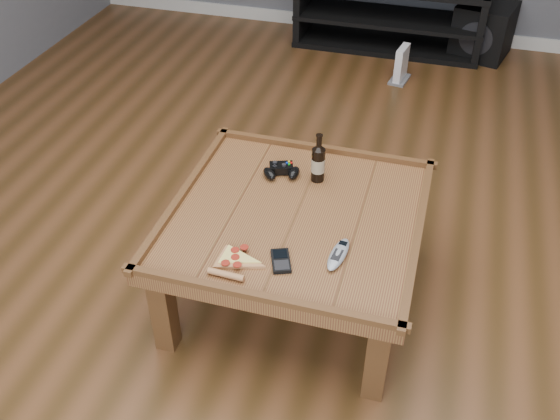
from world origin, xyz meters
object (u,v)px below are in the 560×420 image
(coffee_table, at_px, (296,225))
(media_console, at_px, (389,15))
(game_controller, at_px, (281,171))
(game_console, at_px, (401,66))
(beer_bottle, at_px, (318,162))
(smartphone, at_px, (281,261))
(pizza_slice, at_px, (234,261))
(remote_control, at_px, (338,254))
(subwoofer, at_px, (483,30))

(coffee_table, bearing_deg, media_console, 90.00)
(game_controller, relative_size, game_console, 0.68)
(media_console, distance_m, game_controller, 2.52)
(media_console, relative_size, beer_bottle, 6.22)
(smartphone, height_order, game_console, smartphone)
(pizza_slice, height_order, game_console, pizza_slice)
(pizza_slice, bearing_deg, game_console, 85.20)
(coffee_table, height_order, pizza_slice, same)
(remote_control, bearing_deg, beer_bottle, 119.38)
(coffee_table, distance_m, beer_bottle, 0.30)
(game_console, bearing_deg, smartphone, -83.76)
(game_console, bearing_deg, game_controller, -89.09)
(beer_bottle, relative_size, pizza_slice, 0.90)
(beer_bottle, height_order, smartphone, beer_bottle)
(remote_control, distance_m, game_console, 2.42)
(smartphone, bearing_deg, game_controller, 84.11)
(smartphone, bearing_deg, beer_bottle, 67.53)
(coffee_table, xyz_separation_m, beer_bottle, (0.03, 0.25, 0.15))
(pizza_slice, distance_m, smartphone, 0.17)
(game_controller, bearing_deg, pizza_slice, -110.45)
(beer_bottle, xyz_separation_m, game_controller, (-0.16, -0.01, -0.07))
(game_controller, bearing_deg, subwoofer, 52.99)
(coffee_table, height_order, beer_bottle, beer_bottle)
(media_console, height_order, subwoofer, media_console)
(beer_bottle, distance_m, subwoofer, 2.65)
(pizza_slice, relative_size, subwoofer, 0.53)
(coffee_table, distance_m, game_console, 2.22)
(game_controller, bearing_deg, beer_bottle, -14.96)
(coffee_table, height_order, media_console, media_console)
(media_console, bearing_deg, coffee_table, -90.00)
(coffee_table, distance_m, media_console, 2.75)
(beer_bottle, bearing_deg, remote_control, -67.72)
(coffee_table, bearing_deg, beer_bottle, 83.91)
(coffee_table, relative_size, beer_bottle, 4.58)
(beer_bottle, height_order, game_console, beer_bottle)
(smartphone, bearing_deg, pizza_slice, 175.30)
(smartphone, relative_size, game_console, 0.56)
(coffee_table, xyz_separation_m, subwoofer, (0.70, 2.80, -0.20))
(pizza_slice, bearing_deg, beer_bottle, 76.28)
(media_console, distance_m, smartphone, 3.05)
(media_console, height_order, game_console, media_console)
(smartphone, relative_size, remote_control, 0.71)
(media_console, relative_size, pizza_slice, 5.60)
(beer_bottle, height_order, subwoofer, beer_bottle)
(pizza_slice, xyz_separation_m, smartphone, (0.16, 0.05, -0.00))
(smartphone, xyz_separation_m, subwoofer, (0.68, 3.09, -0.26))
(subwoofer, bearing_deg, remote_control, -84.81)
(game_controller, distance_m, remote_control, 0.56)
(remote_control, xyz_separation_m, subwoofer, (0.48, 3.00, -0.27))
(smartphone, height_order, remote_control, remote_control)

